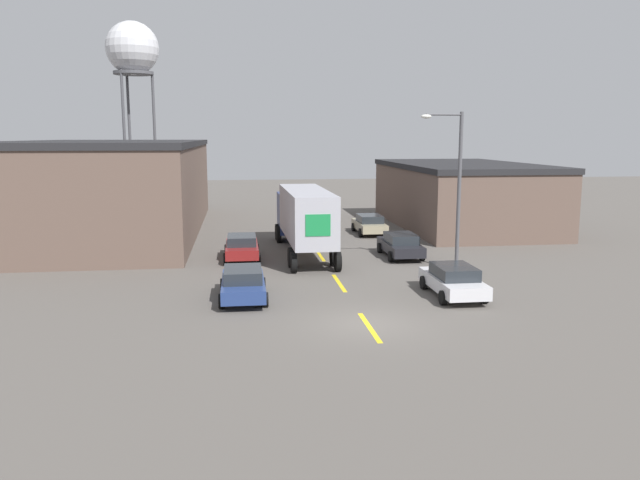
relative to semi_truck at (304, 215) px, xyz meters
The scene contains 12 objects.
ground_plane 14.75m from the semi_truck, 86.40° to the right, with size 160.00×160.00×0.00m, color #56514C.
road_centerline 8.22m from the semi_truck, 83.33° to the right, with size 0.20×18.06×0.01m.
warehouse_left 17.04m from the semi_truck, 142.08° to the left, with size 13.35×27.86×6.71m.
warehouse_right 16.89m from the semi_truck, 36.86° to the left, with size 9.89×18.31×4.97m.
semi_truck is the anchor object (origin of this frame).
parked_car_left_far 4.24m from the semi_truck, 162.66° to the right, with size 2.05×4.52×1.40m.
parked_car_left_near 11.09m from the semi_truck, 109.86° to the right, with size 2.05×4.52×1.40m.
parked_car_right_mid 6.05m from the semi_truck, 17.50° to the right, with size 2.05×4.52×1.40m.
parked_car_right_far 9.18m from the semi_truck, 52.05° to the left, with size 2.05×4.52×1.40m.
parked_car_right_near 12.39m from the semi_truck, 63.10° to the right, with size 2.05×4.52×1.40m.
water_tower 34.63m from the semi_truck, 115.92° to the left, with size 5.19×5.19×18.25m.
street_lamp 9.47m from the semi_truck, 35.21° to the right, with size 2.28×0.32×8.30m.
Camera 1 is at (-4.72, -22.45, 7.05)m, focal length 35.00 mm.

